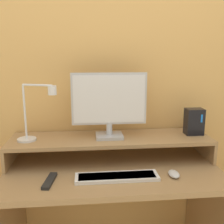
{
  "coord_description": "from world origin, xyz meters",
  "views": [
    {
      "loc": [
        -0.14,
        -1.07,
        1.38
      ],
      "look_at": [
        -0.0,
        0.33,
        1.08
      ],
      "focal_mm": 42.0,
      "sensor_mm": 36.0,
      "label": 1
    }
  ],
  "objects_px": {
    "desk_lamp": "(36,115)",
    "mouse": "(174,174)",
    "keyboard": "(117,177)",
    "router_dock": "(194,122)",
    "monitor": "(109,103)",
    "remote_control": "(50,181)"
  },
  "relations": [
    {
      "from": "keyboard",
      "to": "remote_control",
      "type": "distance_m",
      "value": 0.34
    },
    {
      "from": "monitor",
      "to": "keyboard",
      "type": "xyz_separation_m",
      "value": [
        0.02,
        -0.26,
        -0.34
      ]
    },
    {
      "from": "keyboard",
      "to": "mouse",
      "type": "relative_size",
      "value": 4.69
    },
    {
      "from": "mouse",
      "to": "remote_control",
      "type": "height_order",
      "value": "mouse"
    },
    {
      "from": "keyboard",
      "to": "mouse",
      "type": "xyz_separation_m",
      "value": [
        0.3,
        -0.01,
        0.0
      ]
    },
    {
      "from": "monitor",
      "to": "router_dock",
      "type": "xyz_separation_m",
      "value": [
        0.53,
        0.01,
        -0.13
      ]
    },
    {
      "from": "monitor",
      "to": "desk_lamp",
      "type": "relative_size",
      "value": 1.34
    },
    {
      "from": "desk_lamp",
      "to": "router_dock",
      "type": "relative_size",
      "value": 2.03
    },
    {
      "from": "keyboard",
      "to": "monitor",
      "type": "bearing_deg",
      "value": 93.52
    },
    {
      "from": "desk_lamp",
      "to": "remote_control",
      "type": "relative_size",
      "value": 1.95
    },
    {
      "from": "router_dock",
      "to": "mouse",
      "type": "distance_m",
      "value": 0.41
    },
    {
      "from": "keyboard",
      "to": "remote_control",
      "type": "xyz_separation_m",
      "value": [
        -0.34,
        -0.01,
        -0.0
      ]
    },
    {
      "from": "router_dock",
      "to": "keyboard",
      "type": "bearing_deg",
      "value": -152.07
    },
    {
      "from": "mouse",
      "to": "keyboard",
      "type": "bearing_deg",
      "value": 178.91
    },
    {
      "from": "monitor",
      "to": "keyboard",
      "type": "bearing_deg",
      "value": -86.48
    },
    {
      "from": "mouse",
      "to": "remote_control",
      "type": "bearing_deg",
      "value": -179.95
    },
    {
      "from": "desk_lamp",
      "to": "mouse",
      "type": "xyz_separation_m",
      "value": [
        0.74,
        -0.23,
        -0.28
      ]
    },
    {
      "from": "desk_lamp",
      "to": "keyboard",
      "type": "distance_m",
      "value": 0.57
    },
    {
      "from": "desk_lamp",
      "to": "mouse",
      "type": "height_order",
      "value": "desk_lamp"
    },
    {
      "from": "router_dock",
      "to": "keyboard",
      "type": "xyz_separation_m",
      "value": [
        -0.51,
        -0.27,
        -0.21
      ]
    },
    {
      "from": "keyboard",
      "to": "desk_lamp",
      "type": "bearing_deg",
      "value": 152.73
    },
    {
      "from": "monitor",
      "to": "keyboard",
      "type": "distance_m",
      "value": 0.43
    }
  ]
}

